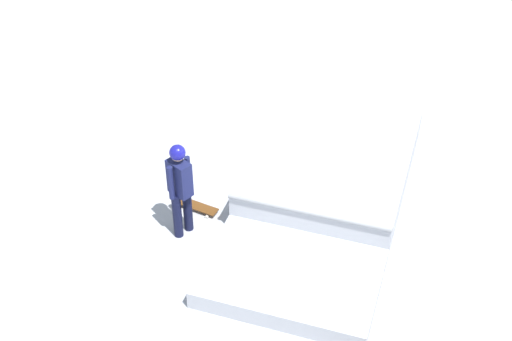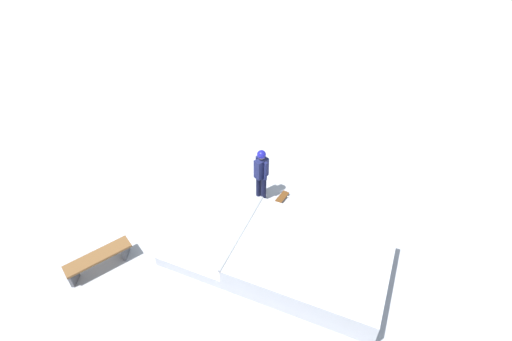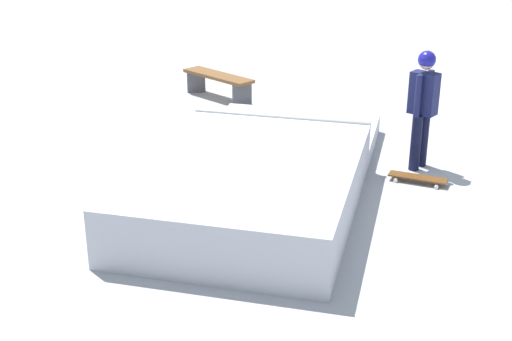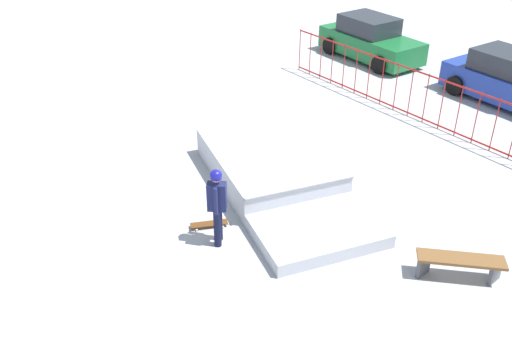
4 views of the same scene
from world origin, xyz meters
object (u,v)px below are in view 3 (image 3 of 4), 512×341
skate_ramp (259,176)px  skateboard (418,178)px  park_bench (218,81)px  skater (423,101)px

skate_ramp → skateboard: 2.28m
skate_ramp → skateboard: bearing=-62.6°
skate_ramp → park_bench: (4.71, 0.33, 0.04)m
skater → park_bench: 4.77m
skater → skateboard: skater is taller
skate_ramp → skater: 2.66m
skate_ramp → skater: (0.87, -2.42, 0.69)m
skater → skateboard: (-0.56, 0.17, -0.93)m
skate_ramp → skater: skater is taller
skateboard → skater: bearing=102.1°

